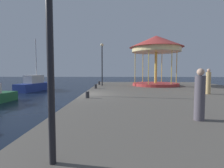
% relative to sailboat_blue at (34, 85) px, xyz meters
% --- Properties ---
extents(ground_plane, '(120.00, 120.00, 0.00)m').
position_rel_sailboat_blue_xyz_m(ground_plane, '(7.66, -9.12, -0.73)').
color(ground_plane, black).
extents(quay_dock, '(14.66, 28.02, 0.80)m').
position_rel_sailboat_blue_xyz_m(quay_dock, '(14.99, -9.12, -0.33)').
color(quay_dock, '#5B564F').
rests_on(quay_dock, ground).
extents(sailboat_blue, '(2.81, 5.54, 6.42)m').
position_rel_sailboat_blue_xyz_m(sailboat_blue, '(0.00, 0.00, 0.00)').
color(sailboat_blue, navy).
rests_on(sailboat_blue, ground).
extents(carousel, '(5.90, 5.90, 5.51)m').
position_rel_sailboat_blue_xyz_m(carousel, '(14.48, -1.72, 4.18)').
color(carousel, '#B23333').
rests_on(carousel, quay_dock).
extents(lamp_post_mid_promenade, '(0.36, 0.36, 4.66)m').
position_rel_sailboat_blue_xyz_m(lamp_post_mid_promenade, '(8.53, -2.11, 3.22)').
color(lamp_post_mid_promenade, black).
rests_on(lamp_post_mid_promenade, quay_dock).
extents(bollard_center, '(0.24, 0.24, 0.40)m').
position_rel_sailboat_blue_xyz_m(bollard_center, '(8.03, -0.33, 0.27)').
color(bollard_center, '#2D2D33').
rests_on(bollard_center, quay_dock).
extents(bollard_south, '(0.24, 0.24, 0.40)m').
position_rel_sailboat_blue_xyz_m(bollard_south, '(8.15, -5.13, 0.27)').
color(bollard_south, '#2D2D33').
rests_on(bollard_south, quay_dock).
extents(bollard_north, '(0.24, 0.24, 0.40)m').
position_rel_sailboat_blue_xyz_m(bollard_north, '(8.32, -11.05, 0.27)').
color(bollard_north, '#2D2D33').
rests_on(bollard_north, quay_dock).
extents(person_far_corner, '(0.34, 0.34, 1.81)m').
position_rel_sailboat_blue_xyz_m(person_far_corner, '(16.64, -9.01, 0.92)').
color(person_far_corner, tan).
rests_on(person_far_corner, quay_dock).
extents(person_by_the_water, '(0.34, 0.34, 1.74)m').
position_rel_sailboat_blue_xyz_m(person_by_the_water, '(12.88, -15.96, 0.89)').
color(person_by_the_water, '#514C56').
rests_on(person_by_the_water, quay_dock).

